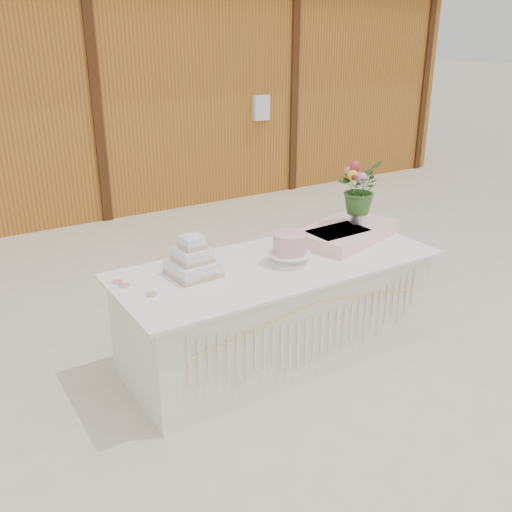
{
  "coord_description": "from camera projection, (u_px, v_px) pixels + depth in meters",
  "views": [
    {
      "loc": [
        -2.18,
        -3.15,
        2.33
      ],
      "look_at": [
        0.0,
        0.3,
        0.72
      ],
      "focal_mm": 40.0,
      "sensor_mm": 36.0,
      "label": 1
    }
  ],
  "objects": [
    {
      "name": "cake_table",
      "position": [
        278.0,
        310.0,
        4.27
      ],
      "size": [
        2.4,
        1.0,
        0.77
      ],
      "color": "silver",
      "rests_on": "ground"
    },
    {
      "name": "flower_vase",
      "position": [
        357.0,
        215.0,
        4.62
      ],
      "size": [
        0.1,
        0.1,
        0.13
      ],
      "primitive_type": "cylinder",
      "color": "#ACACB1",
      "rests_on": "satin_runner"
    },
    {
      "name": "pink_cake_stand",
      "position": [
        290.0,
        247.0,
        4.08
      ],
      "size": [
        0.31,
        0.31,
        0.22
      ],
      "color": "white",
      "rests_on": "cake_table"
    },
    {
      "name": "bouquet",
      "position": [
        359.0,
        182.0,
        4.52
      ],
      "size": [
        0.49,
        0.48,
        0.41
      ],
      "primitive_type": "imported",
      "rotation": [
        0.0,
        0.0,
        0.61
      ],
      "color": "#326026",
      "rests_on": "flower_vase"
    },
    {
      "name": "satin_runner",
      "position": [
        346.0,
        233.0,
        4.59
      ],
      "size": [
        0.95,
        0.71,
        0.11
      ],
      "primitive_type": "cube",
      "rotation": [
        0.0,
        0.0,
        0.28
      ],
      "color": "#FDCECB",
      "rests_on": "cake_table"
    },
    {
      "name": "ground",
      "position": [
        277.0,
        354.0,
        4.42
      ],
      "size": [
        80.0,
        80.0,
        0.0
      ],
      "primitive_type": "plane",
      "color": "beige",
      "rests_on": "ground"
    },
    {
      "name": "barn",
      "position": [
        52.0,
        78.0,
        8.51
      ],
      "size": [
        12.6,
        4.6,
        3.3
      ],
      "color": "#AB6723",
      "rests_on": "ground"
    },
    {
      "name": "wedding_cake",
      "position": [
        193.0,
        262.0,
        3.89
      ],
      "size": [
        0.33,
        0.33,
        0.28
      ],
      "rotation": [
        0.0,
        0.0,
        0.07
      ],
      "color": "white",
      "rests_on": "cake_table"
    },
    {
      "name": "loose_flowers",
      "position": [
        134.0,
        286.0,
        3.74
      ],
      "size": [
        0.25,
        0.39,
        0.02
      ],
      "primitive_type": null,
      "rotation": [
        0.0,
        0.0,
        0.3
      ],
      "color": "#CA7B99",
      "rests_on": "cake_table"
    }
  ]
}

